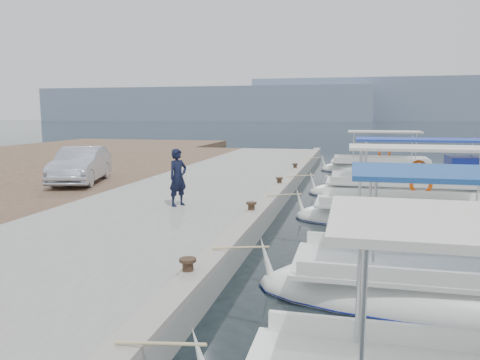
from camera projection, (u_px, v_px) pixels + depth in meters
The scene contains 12 objects.
ground at pixel (253, 249), 10.97m from camera, with size 400.00×400.00×0.00m, color black.
concrete_quay at pixel (198, 197), 16.44m from camera, with size 6.00×40.00×0.50m, color gray.
quay_curb at pixel (277, 191), 15.76m from camera, with size 0.44×40.00×0.12m, color gray.
cobblestone_strip at pixel (72, 191), 17.58m from camera, with size 4.00×40.00×0.50m, color #4D3628.
distant_hills at pixel (418, 103), 197.32m from camera, with size 330.00×60.00×18.00m.
fishing_caique_b at pixel (468, 296), 7.82m from camera, with size 7.14×2.37×2.83m.
fishing_caique_c at pixel (413, 219), 13.48m from camera, with size 6.82×2.19×2.83m.
fishing_caique_d at pixel (416, 193), 17.67m from camera, with size 7.87×2.22×2.83m.
fishing_caique_e at pixel (379, 170), 25.48m from camera, with size 6.32×2.19×2.83m.
mooring_bollards at pixel (251, 207), 12.40m from camera, with size 0.28×20.28×0.33m.
fisherman at pixel (178, 177), 13.47m from camera, with size 0.60×0.40×1.66m, color black.
parked_car at pixel (81, 165), 18.01m from camera, with size 1.46×4.18×1.38m, color silver.
Camera 1 is at (2.15, -10.42, 3.15)m, focal length 35.00 mm.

